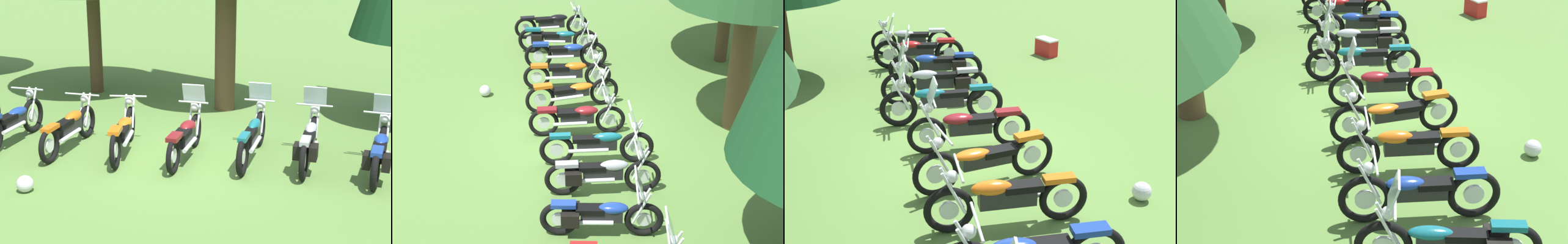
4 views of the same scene
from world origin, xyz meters
The scene contains 9 objects.
ground_plane centered at (0.00, 0.00, 0.00)m, with size 80.00×80.00×0.00m, color #547A38.
motorcycle_2 centered at (-3.64, -0.47, 0.46)m, with size 0.76×2.31×1.04m.
motorcycle_3 centered at (-2.34, -0.38, 0.45)m, with size 0.77×2.30×1.00m.
motorcycle_4 centered at (-1.21, -0.21, 0.45)m, with size 0.96×2.29×1.02m.
motorcycle_5 centered at (0.05, -0.06, 0.47)m, with size 0.60×2.21×1.35m.
motorcycle_6 centered at (1.25, 0.39, 0.47)m, with size 0.61×2.42×1.37m.
motorcycle_7 centered at (2.33, 0.44, 0.48)m, with size 0.70×2.29×1.37m.
motorcycle_8 centered at (3.60, 0.39, 0.45)m, with size 0.77×2.20×1.36m.
dropped_helmet centered at (-1.89, -2.50, 0.15)m, with size 0.29×0.29×0.29m, color silver.
Camera 1 is at (4.11, -10.18, 4.13)m, focal length 55.07 mm.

